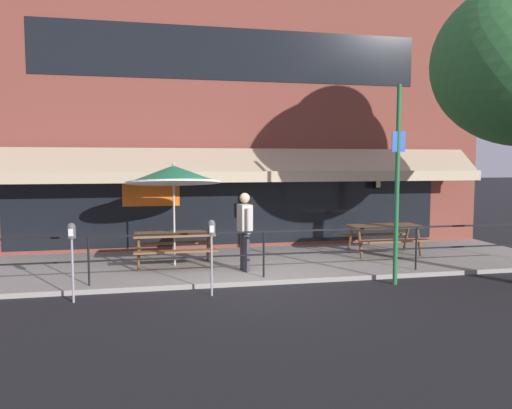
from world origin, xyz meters
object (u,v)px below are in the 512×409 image
(patio_umbrella_left, at_px, (174,175))
(parking_meter_far, at_px, (211,235))
(street_sign_pole, at_px, (397,183))
(picnic_table_left, at_px, (175,240))
(parking_meter_near, at_px, (72,238))
(pedestrian_walking, at_px, (245,227))
(picnic_table_centre, at_px, (384,231))

(patio_umbrella_left, height_order, parking_meter_far, patio_umbrella_left)
(street_sign_pole, bearing_deg, picnic_table_left, 152.34)
(picnic_table_left, height_order, parking_meter_far, parking_meter_far)
(street_sign_pole, bearing_deg, parking_meter_far, -178.57)
(parking_meter_near, distance_m, parking_meter_far, 2.45)
(picnic_table_left, relative_size, parking_meter_far, 1.27)
(picnic_table_left, bearing_deg, pedestrian_walking, -29.12)
(picnic_table_left, height_order, pedestrian_walking, pedestrian_walking)
(street_sign_pole, bearing_deg, pedestrian_walking, 153.12)
(picnic_table_centre, xyz_separation_m, parking_meter_far, (-4.77, -2.67, 0.44))
(patio_umbrella_left, xyz_separation_m, street_sign_pole, (4.31, -2.33, -0.12))
(parking_meter_near, distance_m, street_sign_pole, 6.26)
(pedestrian_walking, distance_m, street_sign_pole, 3.33)
(picnic_table_centre, distance_m, patio_umbrella_left, 5.54)
(picnic_table_left, distance_m, pedestrian_walking, 1.73)
(parking_meter_near, relative_size, street_sign_pole, 0.36)
(parking_meter_far, bearing_deg, patio_umbrella_left, 103.10)
(picnic_table_centre, xyz_separation_m, pedestrian_walking, (-3.86, -1.14, 0.35))
(parking_meter_near, bearing_deg, pedestrian_walking, 23.64)
(picnic_table_centre, bearing_deg, picnic_table_left, -176.55)
(picnic_table_left, xyz_separation_m, street_sign_pole, (4.31, -2.26, 1.35))
(parking_meter_near, bearing_deg, picnic_table_left, 50.62)
(pedestrian_walking, height_order, parking_meter_far, pedestrian_walking)
(picnic_table_centre, bearing_deg, patio_umbrella_left, -177.36)
(picnic_table_centre, height_order, parking_meter_far, parking_meter_far)
(picnic_table_left, bearing_deg, parking_meter_near, -129.38)
(picnic_table_centre, height_order, parking_meter_near, parking_meter_near)
(pedestrian_walking, relative_size, parking_meter_far, 1.20)
(picnic_table_centre, height_order, street_sign_pole, street_sign_pole)
(picnic_table_left, xyz_separation_m, picnic_table_centre, (5.34, 0.32, 0.00))
(parking_meter_near, height_order, street_sign_pole, street_sign_pole)
(picnic_table_left, relative_size, picnic_table_centre, 1.00)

